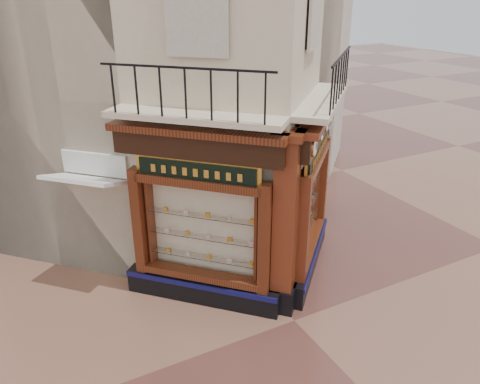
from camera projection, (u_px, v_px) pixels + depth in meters
ground at (294, 321)px, 9.82m from camera, size 80.00×80.00×0.00m
main_building at (176, 5)px, 12.41m from camera, size 11.31×11.31×12.00m
neighbour_left at (66, 22)px, 13.56m from camera, size 11.31×11.31×11.00m
neighbour_right at (220, 18)px, 15.67m from camera, size 11.31×11.31×11.00m
shopfront_left at (200, 221)px, 9.70m from camera, size 2.86×2.86×3.98m
shopfront_right at (311, 195)px, 10.90m from camera, size 2.86×2.86×3.98m
corner_pilaster at (285, 229)px, 9.44m from camera, size 0.85×0.85×3.98m
balcony at (263, 108)px, 9.33m from camera, size 5.94×2.97×1.03m
clock_a at (314, 146)px, 8.97m from camera, size 0.32×0.32×0.41m
clock_b at (321, 133)px, 9.78m from camera, size 0.27×0.27×0.33m
clock_c at (326, 123)px, 10.49m from camera, size 0.29×0.29×0.36m
clock_d at (331, 115)px, 11.18m from camera, size 0.28×0.28×0.35m
awning at (99, 286)px, 10.95m from camera, size 1.79×1.79×0.36m
signboard_left at (197, 172)px, 9.18m from camera, size 1.91×1.91×0.51m
signboard_right at (318, 150)px, 10.43m from camera, size 2.08×2.08×0.56m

